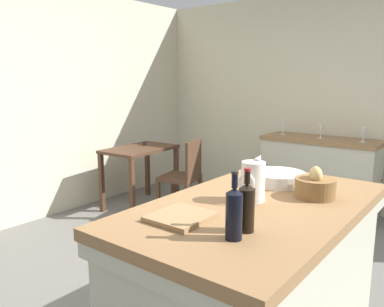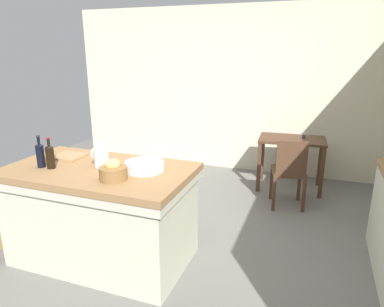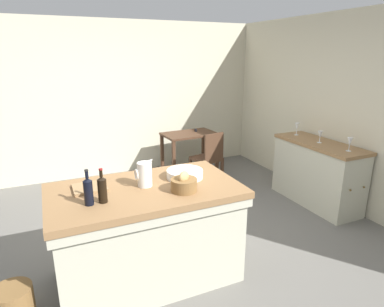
# 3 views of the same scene
# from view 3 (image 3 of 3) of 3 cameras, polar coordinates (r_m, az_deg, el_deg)

# --- Properties ---
(ground_plane) EXTENTS (6.76, 6.76, 0.00)m
(ground_plane) POSITION_cam_3_polar(r_m,az_deg,el_deg) (3.91, -3.84, -14.91)
(ground_plane) COLOR #66635E
(wall_back) EXTENTS (5.32, 0.12, 2.60)m
(wall_back) POSITION_cam_3_polar(r_m,az_deg,el_deg) (5.89, -13.12, 9.04)
(wall_back) COLOR beige
(wall_back) RESTS_ON ground
(wall_right) EXTENTS (0.12, 5.20, 2.60)m
(wall_right) POSITION_cam_3_polar(r_m,az_deg,el_deg) (4.92, 25.64, 6.38)
(wall_right) COLOR beige
(wall_right) RESTS_ON ground
(island_table) EXTENTS (1.67, 0.96, 0.92)m
(island_table) POSITION_cam_3_polar(r_m,az_deg,el_deg) (3.16, -7.81, -12.96)
(island_table) COLOR olive
(island_table) RESTS_ON ground
(side_cabinet) EXTENTS (0.52, 1.35, 0.89)m
(side_cabinet) POSITION_cam_3_polar(r_m,az_deg,el_deg) (4.97, 20.73, -3.16)
(side_cabinet) COLOR olive
(side_cabinet) RESTS_ON ground
(writing_desk) EXTENTS (0.93, 0.61, 0.80)m
(writing_desk) POSITION_cam_3_polar(r_m,az_deg,el_deg) (5.73, -0.44, 2.36)
(writing_desk) COLOR #472D1E
(writing_desk) RESTS_ON ground
(wooden_chair) EXTENTS (0.48, 0.48, 0.90)m
(wooden_chair) POSITION_cam_3_polar(r_m,az_deg,el_deg) (5.20, 2.89, -0.71)
(wooden_chair) COLOR #472D1E
(wooden_chair) RESTS_ON ground
(pitcher) EXTENTS (0.17, 0.13, 0.26)m
(pitcher) POSITION_cam_3_polar(r_m,az_deg,el_deg) (2.97, -8.19, -3.53)
(pitcher) COLOR silver
(pitcher) RESTS_ON island_table
(wash_bowl) EXTENTS (0.35, 0.35, 0.08)m
(wash_bowl) POSITION_cam_3_polar(r_m,az_deg,el_deg) (3.16, -1.25, -3.52)
(wash_bowl) COLOR silver
(wash_bowl) RESTS_ON island_table
(bread_basket) EXTENTS (0.23, 0.23, 0.18)m
(bread_basket) POSITION_cam_3_polar(r_m,az_deg,el_deg) (2.85, -1.41, -5.26)
(bread_basket) COLOR brown
(bread_basket) RESTS_ON island_table
(cutting_board) EXTENTS (0.28, 0.26, 0.02)m
(cutting_board) POSITION_cam_3_polar(r_m,az_deg,el_deg) (3.04, -17.23, -5.66)
(cutting_board) COLOR #99754C
(cutting_board) RESTS_ON island_table
(wine_bottle_dark) EXTENTS (0.07, 0.07, 0.28)m
(wine_bottle_dark) POSITION_cam_3_polar(r_m,az_deg,el_deg) (2.72, -15.23, -5.89)
(wine_bottle_dark) COLOR black
(wine_bottle_dark) RESTS_ON island_table
(wine_bottle_amber) EXTENTS (0.07, 0.07, 0.29)m
(wine_bottle_amber) POSITION_cam_3_polar(r_m,az_deg,el_deg) (2.70, -17.46, -6.14)
(wine_bottle_amber) COLOR black
(wine_bottle_amber) RESTS_ON island_table
(wine_glass_far_left) EXTENTS (0.07, 0.07, 0.17)m
(wine_glass_far_left) POSITION_cam_3_polar(r_m,az_deg,el_deg) (4.52, 25.57, 1.83)
(wine_glass_far_left) COLOR white
(wine_glass_far_left) RESTS_ON side_cabinet
(wine_glass_left) EXTENTS (0.07, 0.07, 0.16)m
(wine_glass_left) POSITION_cam_3_polar(r_m,az_deg,el_deg) (4.80, 21.24, 3.04)
(wine_glass_left) COLOR white
(wine_glass_left) RESTS_ON side_cabinet
(wine_glass_middle) EXTENTS (0.07, 0.07, 0.18)m
(wine_glass_middle) POSITION_cam_3_polar(r_m,az_deg,el_deg) (5.14, 17.67, 4.41)
(wine_glass_middle) COLOR white
(wine_glass_middle) RESTS_ON side_cabinet
(wicker_hamper) EXTENTS (0.31, 0.31, 0.30)m
(wicker_hamper) POSITION_cam_3_polar(r_m,az_deg,el_deg) (3.20, -28.40, -21.99)
(wicker_hamper) COLOR brown
(wicker_hamper) RESTS_ON ground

